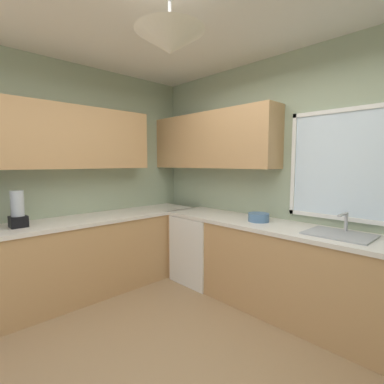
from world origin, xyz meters
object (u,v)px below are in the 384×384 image
at_px(dishwasher, 202,248).
at_px(sink_assembly, 339,234).
at_px(bowl, 259,217).
at_px(blender_appliance, 18,211).

bearing_deg(dishwasher, sink_assembly, 1.31).
bearing_deg(bowl, dishwasher, -177.90).
xyz_separation_m(sink_assembly, bowl, (-0.82, -0.01, 0.03)).
xyz_separation_m(dishwasher, sink_assembly, (1.63, 0.04, 0.48)).
bearing_deg(dishwasher, blender_appliance, -109.11).
relative_size(dishwasher, sink_assembly, 1.59).
bearing_deg(blender_appliance, dishwasher, 70.89).
bearing_deg(blender_appliance, bowl, 52.66).
distance_m(dishwasher, blender_appliance, 2.11).
xyz_separation_m(sink_assembly, blender_appliance, (-2.29, -1.94, 0.15)).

